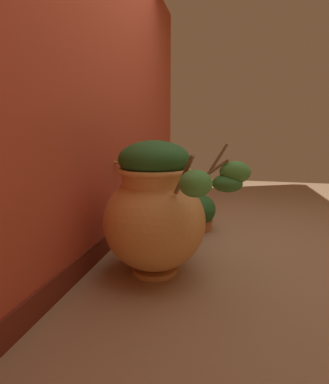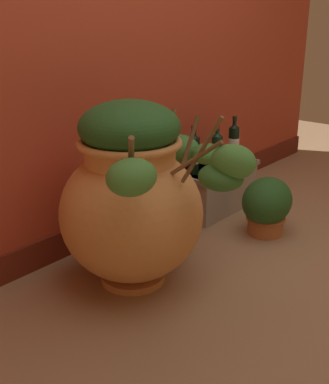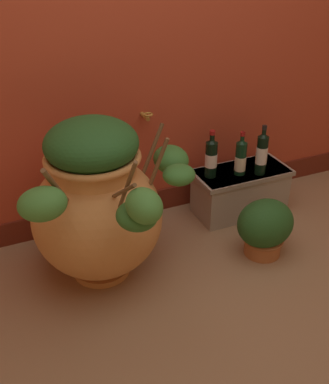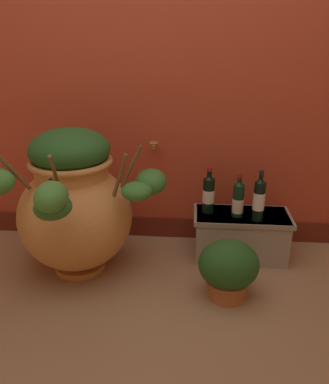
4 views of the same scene
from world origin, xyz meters
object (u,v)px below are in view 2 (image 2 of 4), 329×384
at_px(terracotta_urn, 134,197).
at_px(wine_bottle_middle, 193,152).
at_px(wine_bottle_left, 217,151).
at_px(potted_shrub, 267,205).
at_px(wine_bottle_right, 234,144).

bearing_deg(terracotta_urn, wine_bottle_middle, 17.87).
xyz_separation_m(wine_bottle_left, potted_shrub, (-0.08, -0.42, -0.24)).
relative_size(wine_bottle_left, potted_shrub, 0.81).
height_order(terracotta_urn, potted_shrub, terracotta_urn).
xyz_separation_m(wine_bottle_middle, potted_shrub, (0.11, -0.46, -0.26)).
bearing_deg(wine_bottle_left, terracotta_urn, -167.88).
height_order(wine_bottle_middle, potted_shrub, wine_bottle_middle).
relative_size(wine_bottle_left, wine_bottle_middle, 0.93).
bearing_deg(potted_shrub, wine_bottle_right, 62.31).
bearing_deg(wine_bottle_middle, wine_bottle_left, -14.06).
xyz_separation_m(terracotta_urn, potted_shrub, (0.89, -0.21, -0.26)).
distance_m(wine_bottle_left, wine_bottle_right, 0.13).
height_order(wine_bottle_left, potted_shrub, wine_bottle_left).
xyz_separation_m(wine_bottle_left, wine_bottle_middle, (-0.18, 0.05, 0.02)).
distance_m(terracotta_urn, wine_bottle_right, 1.10).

